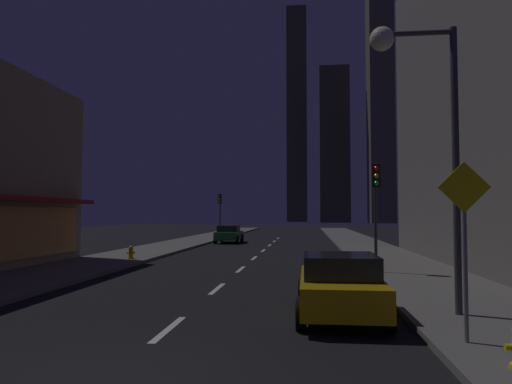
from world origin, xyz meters
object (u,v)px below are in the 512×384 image
fire_hydrant_far_left (131,253)px  traffic_light_near_right (376,193)px  pedestrian_crossing_sign (465,235)px  street_lamp_right (417,97)px  traffic_light_far_left (220,206)px  car_parked_far (229,234)px  car_parked_near (340,285)px

fire_hydrant_far_left → traffic_light_near_right: bearing=-19.8°
traffic_light_near_right → pedestrian_crossing_sign: traffic_light_near_right is taller
fire_hydrant_far_left → street_lamp_right: bearing=-45.8°
fire_hydrant_far_left → pedestrian_crossing_sign: size_ratio=0.21×
traffic_light_far_left → street_lamp_right: (10.88, -33.19, 1.87)m
car_parked_far → traffic_light_near_right: traffic_light_near_right is taller
fire_hydrant_far_left → traffic_light_far_left: (0.40, 21.60, 2.74)m
car_parked_far → pedestrian_crossing_sign: pedestrian_crossing_sign is taller
fire_hydrant_far_left → pedestrian_crossing_sign: (11.50, -13.94, 1.56)m
traffic_light_far_left → street_lamp_right: 34.98m
pedestrian_crossing_sign → car_parked_near: bearing=128.5°
car_parked_near → fire_hydrant_far_left: bearing=129.7°
car_parked_near → street_lamp_right: bearing=-5.3°
street_lamp_right → pedestrian_crossing_sign: 3.86m
car_parked_near → traffic_light_far_left: bearing=105.4°
traffic_light_near_right → traffic_light_far_left: (-11.00, 25.71, 0.00)m
car_parked_far → pedestrian_crossing_sign: 31.06m
fire_hydrant_far_left → street_lamp_right: 16.82m
street_lamp_right → pedestrian_crossing_sign: size_ratio=2.09×
fire_hydrant_far_left → pedestrian_crossing_sign: 18.14m
street_lamp_right → car_parked_far: bearing=108.2°
car_parked_far → traffic_light_near_right: 21.94m
street_lamp_right → pedestrian_crossing_sign: bearing=-84.6°
traffic_light_far_left → fire_hydrant_far_left: bearing=-91.1°
traffic_light_near_right → pedestrian_crossing_sign: (0.10, -9.83, -1.18)m
car_parked_near → traffic_light_near_right: (1.90, 7.31, 2.45)m
traffic_light_near_right → street_lamp_right: 7.71m
traffic_light_near_right → traffic_light_far_left: size_ratio=1.00×
traffic_light_near_right → traffic_light_far_left: same height
traffic_light_far_left → pedestrian_crossing_sign: 37.25m
fire_hydrant_far_left → traffic_light_near_right: 12.42m
car_parked_near → street_lamp_right: (1.78, -0.17, 4.33)m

